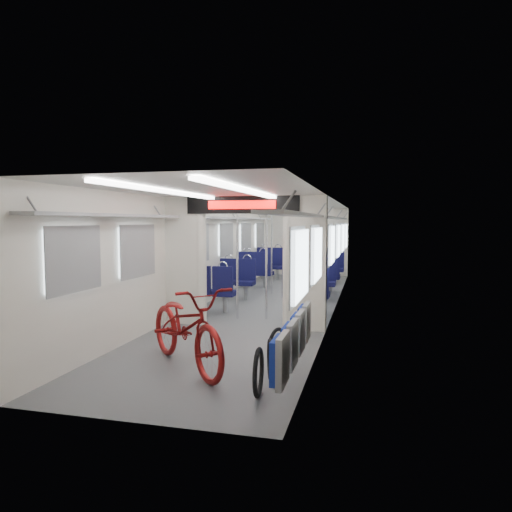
# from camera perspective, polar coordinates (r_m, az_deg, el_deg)

# --- Properties ---
(carriage) EXTENTS (12.00, 12.02, 2.31)m
(carriage) POSITION_cam_1_polar(r_m,az_deg,el_deg) (9.69, 1.19, 2.19)
(carriage) COLOR #515456
(carriage) RESTS_ON ground
(bicycle) EXTENTS (1.98, 1.95, 1.08)m
(bicycle) POSITION_cam_1_polar(r_m,az_deg,el_deg) (5.91, -8.72, -8.66)
(bicycle) COLOR maroon
(bicycle) RESTS_ON ground
(flip_bench) EXTENTS (0.12, 2.08, 0.48)m
(flip_bench) POSITION_cam_1_polar(r_m,az_deg,el_deg) (5.14, 4.80, -10.16)
(flip_bench) COLOR gray
(flip_bench) RESTS_ON carriage
(bike_hoop_a) EXTENTS (0.09, 0.54, 0.53)m
(bike_hoop_a) POSITION_cam_1_polar(r_m,az_deg,el_deg) (5.00, 0.31, -14.61)
(bike_hoop_a) COLOR black
(bike_hoop_a) RESTS_ON ground
(bike_hoop_b) EXTENTS (0.19, 0.49, 0.49)m
(bike_hoop_b) POSITION_cam_1_polar(r_m,az_deg,el_deg) (5.51, 1.80, -13.02)
(bike_hoop_b) COLOR black
(bike_hoop_b) RESTS_ON ground
(bike_hoop_c) EXTENTS (0.19, 0.46, 0.46)m
(bike_hoop_c) POSITION_cam_1_polar(r_m,az_deg,el_deg) (6.18, 2.67, -11.24)
(bike_hoop_c) COLOR black
(bike_hoop_c) RESTS_ON ground
(seat_bay_near_left) EXTENTS (0.89, 1.98, 1.07)m
(seat_bay_near_left) POSITION_cam_1_polar(r_m,az_deg,el_deg) (10.17, -3.78, -3.20)
(seat_bay_near_left) COLOR #0C0C35
(seat_bay_near_left) RESTS_ON ground
(seat_bay_near_right) EXTENTS (0.92, 2.11, 1.11)m
(seat_bay_near_right) POSITION_cam_1_polar(r_m,az_deg,el_deg) (10.07, 6.97, -3.20)
(seat_bay_near_right) COLOR #0C0C35
(seat_bay_near_right) RESTS_ON ground
(seat_bay_far_left) EXTENTS (0.94, 2.20, 1.14)m
(seat_bay_far_left) POSITION_cam_1_polar(r_m,az_deg,el_deg) (13.75, 0.97, -1.10)
(seat_bay_far_left) COLOR #0C0C35
(seat_bay_far_left) RESTS_ON ground
(seat_bay_far_right) EXTENTS (0.95, 2.28, 1.16)m
(seat_bay_far_right) POSITION_cam_1_polar(r_m,az_deg,el_deg) (13.14, 8.62, -1.35)
(seat_bay_far_right) COLOR #0C0C35
(seat_bay_far_right) RESTS_ON ground
(stanchion_near_left) EXTENTS (0.04, 0.04, 2.30)m
(stanchion_near_left) POSITION_cam_1_polar(r_m,az_deg,el_deg) (8.69, -2.35, -0.37)
(stanchion_near_left) COLOR silver
(stanchion_near_left) RESTS_ON ground
(stanchion_near_right) EXTENTS (0.04, 0.04, 2.30)m
(stanchion_near_right) POSITION_cam_1_polar(r_m,az_deg,el_deg) (8.64, 1.31, -0.40)
(stanchion_near_right) COLOR silver
(stanchion_near_right) RESTS_ON ground
(stanchion_far_left) EXTENTS (0.04, 0.04, 2.30)m
(stanchion_far_left) POSITION_cam_1_polar(r_m,az_deg,el_deg) (11.66, 1.98, 0.83)
(stanchion_far_left) COLOR silver
(stanchion_far_left) RESTS_ON ground
(stanchion_far_right) EXTENTS (0.04, 0.04, 2.30)m
(stanchion_far_right) POSITION_cam_1_polar(r_m,az_deg,el_deg) (11.39, 5.23, 0.73)
(stanchion_far_right) COLOR silver
(stanchion_far_right) RESTS_ON ground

